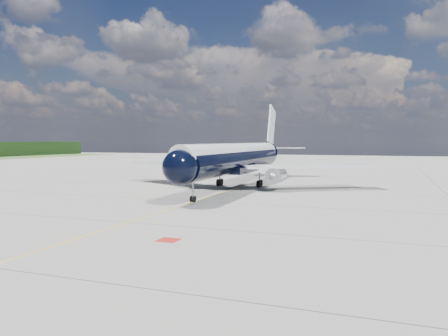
% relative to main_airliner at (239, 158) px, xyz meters
% --- Properties ---
extents(ground, '(320.00, 320.00, 0.00)m').
position_rel_main_airliner_xyz_m(ground, '(0.38, 1.84, -4.67)').
color(ground, gray).
rests_on(ground, ground).
extents(taxiway_centerline, '(0.16, 160.00, 0.01)m').
position_rel_main_airliner_xyz_m(taxiway_centerline, '(0.38, -3.16, -4.67)').
color(taxiway_centerline, yellow).
rests_on(taxiway_centerline, ground).
extents(red_marking, '(1.60, 1.60, 0.01)m').
position_rel_main_airliner_xyz_m(red_marking, '(7.18, -38.16, -4.67)').
color(red_marking, maroon).
rests_on(red_marking, ground).
extents(main_airliner, '(42.83, 52.06, 15.06)m').
position_rel_main_airliner_xyz_m(main_airliner, '(0.00, 0.00, 0.00)').
color(main_airliner, black).
rests_on(main_airliner, ground).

